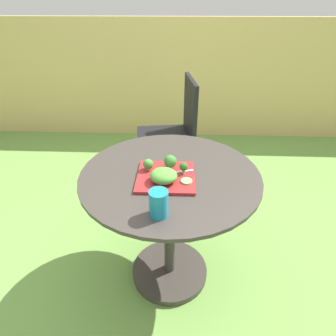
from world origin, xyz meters
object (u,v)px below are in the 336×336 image
patio_chair (176,127)px  salad_plate (166,177)px  fork (174,173)px  drinking_glass (159,205)px

patio_chair → salad_plate: patio_chair is taller
salad_plate → fork: bearing=29.9°
drinking_glass → fork: (0.05, 0.27, -0.03)m
patio_chair → fork: 1.02m
patio_chair → drinking_glass: patio_chair is taller
salad_plate → drinking_glass: (-0.01, -0.25, 0.04)m
salad_plate → drinking_glass: drinking_glass is taller
salad_plate → drinking_glass: bearing=-93.2°
patio_chair → salad_plate: 1.04m
patio_chair → fork: size_ratio=5.89×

